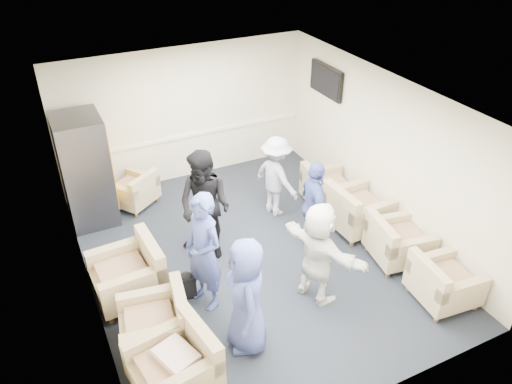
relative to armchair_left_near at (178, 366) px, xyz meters
name	(u,v)px	position (x,y,z in m)	size (l,w,h in m)	color
floor	(251,256)	(1.85, 1.87, -0.36)	(6.00, 6.00, 0.00)	black
ceiling	(250,101)	(1.85, 1.87, 2.34)	(6.00, 6.00, 0.00)	white
back_wall	(185,115)	(1.85, 4.87, 0.99)	(5.00, 0.02, 2.70)	beige
front_wall	(374,320)	(1.85, -1.13, 0.99)	(5.00, 0.02, 2.70)	beige
left_wall	(79,229)	(-0.65, 1.87, 0.99)	(0.02, 6.00, 2.70)	beige
right_wall	(384,152)	(4.35, 1.87, 0.99)	(0.02, 6.00, 2.70)	beige
chair_rail	(187,136)	(1.85, 4.85, 0.54)	(4.98, 0.04, 0.06)	silver
tv	(326,81)	(4.29, 3.67, 1.69)	(0.10, 1.00, 0.58)	black
armchair_left_near	(178,366)	(0.00, 0.00, 0.00)	(1.04, 1.04, 0.72)	tan
armchair_left_mid	(159,325)	(-0.01, 0.74, -0.02)	(1.00, 1.00, 0.69)	tan
armchair_left_far	(131,275)	(-0.10, 1.82, 0.01)	(0.99, 0.99, 0.75)	tan
armchair_right_near	(441,284)	(3.86, -0.25, -0.03)	(0.89, 0.89, 0.66)	tan
armchair_right_midnear	(396,243)	(3.88, 0.78, -0.02)	(0.98, 0.98, 0.68)	tan
armchair_right_midfar	(355,211)	(3.80, 1.77, 0.01)	(0.96, 0.96, 0.74)	tan
armchair_right_far	(325,190)	(3.76, 2.65, -0.03)	(0.94, 0.94, 0.67)	tan
armchair_corner	(135,191)	(0.54, 4.21, -0.06)	(1.04, 1.04, 0.60)	tan
vending_machine	(86,170)	(-0.24, 4.13, 0.63)	(0.80, 0.94, 1.99)	#4F4F57
backpack	(187,284)	(0.60, 1.45, -0.13)	(0.29, 0.23, 0.44)	black
pillow	(176,356)	(-0.01, -0.01, 0.19)	(0.49, 0.37, 0.14)	silver
person_front_left	(246,296)	(1.02, 0.26, 0.47)	(0.82, 0.53, 1.67)	#404F9A
person_mid_left	(204,252)	(0.82, 1.22, 0.55)	(0.67, 0.44, 1.82)	#404F9A
person_back_left	(205,206)	(1.24, 2.27, 0.57)	(0.90, 0.70, 1.86)	black
person_back_right	(276,177)	(2.80, 2.83, 0.40)	(0.99, 0.57, 1.53)	silver
person_mid_right	(314,208)	(2.85, 1.63, 0.44)	(0.94, 0.39, 1.61)	#404F9A
person_front_right	(318,253)	(2.31, 0.64, 0.44)	(1.48, 0.47, 1.59)	white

